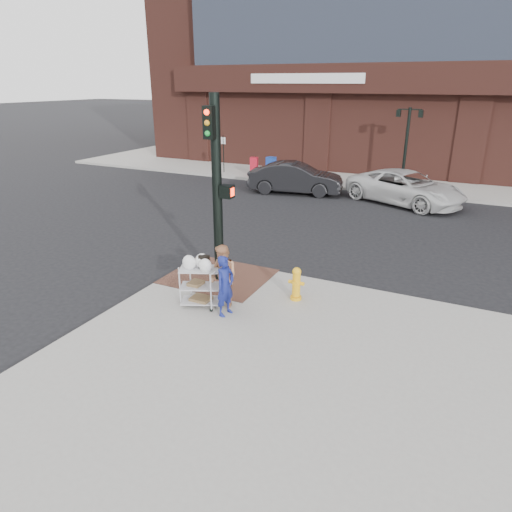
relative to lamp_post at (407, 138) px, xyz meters
The scene contains 13 objects.
ground 16.34m from the lamp_post, 97.13° to the right, with size 220.00×220.00×0.00m, color black.
brick_curb_ramp 15.52m from the lamp_post, 99.77° to the right, with size 2.80×2.40×0.01m, color #4D2E24.
lamp_post is the anchor object (origin of this frame).
parking_sign 10.64m from the lamp_post, behind, with size 0.05×0.05×2.20m, color black.
traffic_signal_pole 15.43m from the lamp_post, 99.24° to the right, with size 0.61×0.51×5.00m.
woman_blue 17.11m from the lamp_post, 94.35° to the right, with size 0.54×0.36×1.49m, color navy.
pedestrian_tan 16.76m from the lamp_post, 95.37° to the right, with size 0.77×0.60×1.58m, color tan.
sedan_dark 6.30m from the lamp_post, 141.29° to the right, with size 1.65×4.73×1.56m, color black.
minivan_white 4.06m from the lamp_post, 78.65° to the right, with size 2.54×5.51×1.53m, color silver.
utility_cart 17.06m from the lamp_post, 97.09° to the right, with size 1.09×0.88×1.33m.
fire_hydrant 15.62m from the lamp_post, 90.26° to the right, with size 0.41×0.29×0.88m.
newsbox_red 8.74m from the lamp_post, behind, with size 0.43×0.39×1.02m, color red.
newsbox_blue 7.64m from the lamp_post, behind, with size 0.47×0.43×1.13m, color #183C9E.
Camera 1 is at (5.65, -9.43, 5.41)m, focal length 32.00 mm.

